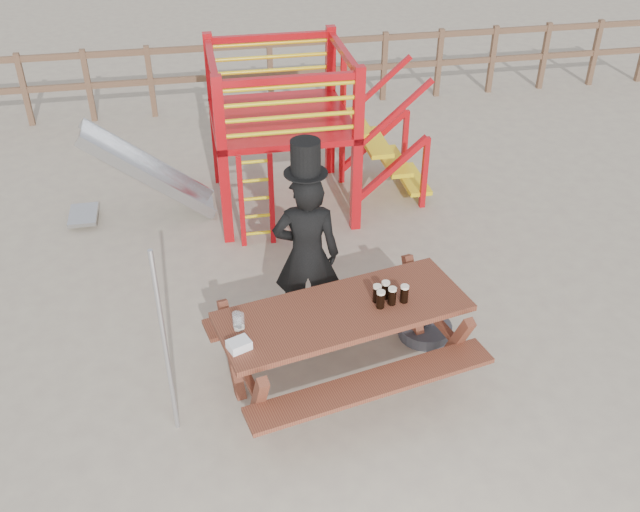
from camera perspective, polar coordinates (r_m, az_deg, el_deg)
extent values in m
plane|color=tan|center=(6.76, -0.04, -10.73)|extent=(60.00, 60.00, 0.00)
cube|color=brown|center=(12.32, -6.48, 16.34)|extent=(15.00, 0.06, 0.10)
cube|color=brown|center=(12.48, -6.33, 14.13)|extent=(15.00, 0.06, 0.10)
cube|color=brown|center=(12.71, -22.57, 12.17)|extent=(0.09, 0.09, 1.20)
cube|color=brown|center=(12.55, -18.04, 12.82)|extent=(0.09, 0.09, 1.20)
cube|color=brown|center=(12.46, -13.39, 13.41)|extent=(0.09, 0.09, 1.20)
cube|color=brown|center=(12.46, -8.68, 13.91)|extent=(0.09, 0.09, 1.20)
cube|color=brown|center=(12.53, -3.98, 14.33)|extent=(0.09, 0.09, 1.20)
cube|color=brown|center=(12.68, 0.65, 14.64)|extent=(0.09, 0.09, 1.20)
cube|color=brown|center=(12.91, 5.15, 14.86)|extent=(0.09, 0.09, 1.20)
cube|color=brown|center=(13.21, 9.48, 14.99)|extent=(0.09, 0.09, 1.20)
cube|color=brown|center=(13.57, 13.60, 15.03)|extent=(0.09, 0.09, 1.20)
cube|color=brown|center=(14.00, 17.49, 15.01)|extent=(0.09, 0.09, 1.20)
cube|color=brown|center=(14.49, 21.13, 14.92)|extent=(0.09, 0.09, 1.20)
cube|color=red|center=(8.40, -7.77, 7.36)|extent=(0.12, 0.12, 2.10)
cube|color=red|center=(8.61, 3.00, 8.31)|extent=(0.12, 0.12, 2.10)
cube|color=red|center=(9.86, -8.50, 11.38)|extent=(0.12, 0.12, 2.10)
cube|color=red|center=(10.04, 0.83, 12.15)|extent=(0.12, 0.12, 2.10)
cube|color=red|center=(9.13, -3.15, 10.86)|extent=(1.72, 1.72, 0.08)
cube|color=red|center=(8.10, -2.48, 13.94)|extent=(1.60, 0.08, 0.08)
cube|color=red|center=(9.61, -4.02, 17.07)|extent=(1.60, 0.08, 0.08)
cube|color=red|center=(8.78, -8.67, 15.19)|extent=(0.08, 1.60, 0.08)
cube|color=red|center=(8.99, 1.95, 15.95)|extent=(0.08, 1.60, 0.08)
cylinder|color=yellow|center=(8.33, -2.38, 9.92)|extent=(1.50, 0.05, 0.05)
cylinder|color=yellow|center=(9.80, -3.88, 13.60)|extent=(1.50, 0.05, 0.05)
cylinder|color=yellow|center=(8.26, -2.41, 11.06)|extent=(1.50, 0.05, 0.05)
cylinder|color=yellow|center=(9.74, -3.92, 14.59)|extent=(1.50, 0.05, 0.05)
cylinder|color=yellow|center=(8.19, -2.44, 12.22)|extent=(1.50, 0.05, 0.05)
cylinder|color=yellow|center=(9.68, -3.96, 15.60)|extent=(1.50, 0.05, 0.05)
cylinder|color=yellow|center=(8.13, -2.47, 13.41)|extent=(1.50, 0.05, 0.05)
cylinder|color=yellow|center=(9.63, -4.00, 16.62)|extent=(1.50, 0.05, 0.05)
cube|color=red|center=(8.48, -6.31, 4.31)|extent=(0.06, 0.06, 1.20)
cube|color=red|center=(8.51, -3.90, 4.55)|extent=(0.06, 0.06, 1.20)
cylinder|color=yellow|center=(8.72, -4.96, 1.85)|extent=(0.36, 0.04, 0.04)
cylinder|color=yellow|center=(8.60, -5.04, 3.21)|extent=(0.36, 0.04, 0.04)
cylinder|color=yellow|center=(8.48, -5.11, 4.61)|extent=(0.36, 0.04, 0.04)
cylinder|color=yellow|center=(8.37, -5.20, 6.04)|extent=(0.36, 0.04, 0.04)
cylinder|color=yellow|center=(8.26, -5.28, 7.52)|extent=(0.36, 0.04, 0.04)
cube|color=yellow|center=(9.34, 2.75, 10.61)|extent=(0.30, 0.90, 0.06)
cube|color=yellow|center=(9.52, 4.36, 9.06)|extent=(0.30, 0.90, 0.06)
cube|color=yellow|center=(9.72, 5.90, 7.56)|extent=(0.30, 0.90, 0.06)
cube|color=yellow|center=(9.94, 7.36, 6.12)|extent=(0.30, 0.90, 0.06)
cube|color=red|center=(9.24, 5.75, 6.94)|extent=(0.95, 0.08, 0.86)
cube|color=red|center=(10.02, 4.34, 9.22)|extent=(0.95, 0.08, 0.86)
cube|color=#B6B8BD|center=(9.32, -13.50, 6.52)|extent=(1.53, 0.55, 1.21)
cube|color=#B6B8BD|center=(9.06, -13.54, 5.98)|extent=(1.58, 0.04, 1.28)
cube|color=#B6B8BD|center=(9.54, -13.52, 7.45)|extent=(1.58, 0.04, 1.28)
cube|color=#B6B8BD|center=(9.66, -18.41, 3.15)|extent=(0.35, 0.55, 0.05)
cube|color=brown|center=(6.31, 1.90, -4.47)|extent=(2.35, 1.28, 0.06)
cube|color=brown|center=(6.11, 4.26, -10.19)|extent=(2.24, 0.77, 0.04)
cube|color=brown|center=(6.96, -0.24, -3.77)|extent=(2.24, 0.77, 0.04)
cube|color=brown|center=(6.34, -6.09, -9.59)|extent=(0.36, 1.33, 0.80)
cube|color=brown|center=(6.95, 8.99, -5.36)|extent=(0.36, 1.33, 0.80)
imported|color=black|center=(6.92, -1.07, 0.01)|extent=(0.71, 0.53, 1.79)
cube|color=#0D9927|center=(6.93, -1.11, 2.14)|extent=(0.07, 0.03, 0.42)
cylinder|color=black|center=(6.47, -1.15, 6.66)|extent=(0.41, 0.41, 0.01)
cylinder|color=black|center=(6.39, -1.17, 7.95)|extent=(0.27, 0.27, 0.31)
cube|color=white|center=(6.47, -1.20, 9.34)|extent=(0.14, 0.03, 0.04)
cylinder|color=#B2B2B7|center=(5.94, -12.28, -7.05)|extent=(0.04, 0.04, 1.86)
cylinder|color=#323236|center=(7.40, 8.39, -5.87)|extent=(0.54, 0.54, 0.13)
cylinder|color=#323236|center=(7.33, 8.47, -5.17)|extent=(0.06, 0.06, 0.10)
cube|color=white|center=(5.89, -6.49, -7.07)|extent=(0.22, 0.20, 0.08)
cylinder|color=black|center=(6.29, 4.86, -3.55)|extent=(0.07, 0.07, 0.15)
cylinder|color=#F7EACA|center=(6.24, 4.90, -2.92)|extent=(0.08, 0.08, 0.02)
cylinder|color=black|center=(6.34, 5.78, -3.28)|extent=(0.07, 0.07, 0.15)
cylinder|color=#F7EACA|center=(6.29, 5.82, -2.65)|extent=(0.08, 0.08, 0.02)
cylinder|color=black|center=(6.37, 6.76, -3.09)|extent=(0.07, 0.07, 0.15)
cylinder|color=#F7EACA|center=(6.32, 6.81, -2.47)|extent=(0.08, 0.08, 0.02)
cylinder|color=black|center=(6.35, 4.58, -3.08)|extent=(0.07, 0.07, 0.15)
cylinder|color=#F7EACA|center=(6.30, 4.61, -2.45)|extent=(0.08, 0.08, 0.02)
cylinder|color=black|center=(6.40, 5.25, -2.79)|extent=(0.07, 0.07, 0.15)
cylinder|color=#F7EACA|center=(6.35, 5.29, -2.16)|extent=(0.08, 0.08, 0.02)
cylinder|color=silver|center=(6.07, -6.61, -5.28)|extent=(0.07, 0.07, 0.15)
cylinder|color=#F7EACA|center=(6.11, -6.57, -5.76)|extent=(0.07, 0.07, 0.02)
cylinder|color=silver|center=(6.07, -6.41, -5.21)|extent=(0.07, 0.07, 0.15)
cylinder|color=#F7EACA|center=(6.11, -6.37, -5.68)|extent=(0.07, 0.07, 0.02)
cylinder|color=silver|center=(6.09, -6.67, -5.12)|extent=(0.07, 0.07, 0.15)
cylinder|color=#F7EACA|center=(6.13, -6.63, -5.60)|extent=(0.07, 0.07, 0.02)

